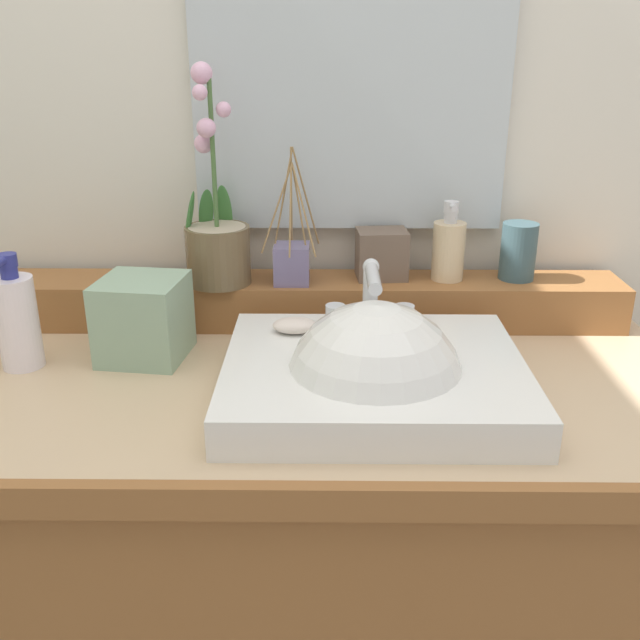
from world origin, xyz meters
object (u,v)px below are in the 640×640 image
Objects in this scene: tumbler_cup at (518,251)px; trinket_box at (382,254)px; sink_basin at (374,385)px; soap_dispenser at (449,248)px; tissue_box at (143,319)px; lotion_bottle at (17,320)px; reed_diffuser at (294,261)px; soap_bar at (295,325)px; potted_plant at (217,239)px.

tumbler_cup is 0.24m from trinket_box.
sink_basin is 4.22× the size of tumbler_cup.
sink_basin is 0.36m from soap_dispenser.
lotion_bottle is at bearing -168.05° from tissue_box.
tissue_box is at bearing 158.15° from sink_basin.
soap_dispenser reaches higher than trinket_box.
trinket_box reaches higher than tissue_box.
soap_dispenser reaches higher than sink_basin.
trinket_box is at bearing 84.65° from sink_basin.
reed_diffuser is (-0.40, -0.03, -0.01)m from tumbler_cup.
tumbler_cup is 0.66m from tissue_box.
soap_dispenser is 0.73m from lotion_bottle.
soap_bar is at bearing -153.00° from tumbler_cup.
potted_plant reaches higher than lotion_bottle.
soap_bar is 0.53× the size of tissue_box.
reed_diffuser reaches higher than lotion_bottle.
soap_bar is 0.19× the size of potted_plant.
soap_dispenser reaches higher than lotion_bottle.
tumbler_cup is at bearing 1.70° from soap_dispenser.
tumbler_cup reaches higher than sink_basin.
sink_basin is at bearing -43.38° from soap_bar.
potted_plant is at bearing -176.68° from soap_dispenser.
lotion_bottle reaches higher than sink_basin.
tumbler_cup is (0.54, 0.03, -0.03)m from potted_plant.
soap_bar is at bearing -130.57° from trinket_box.
soap_bar is 0.29× the size of reed_diffuser.
tumbler_cup is 0.40m from reed_diffuser.
lotion_bottle is at bearing -166.03° from tumbler_cup.
reed_diffuser reaches higher than trinket_box.
soap_dispenser is at bearing -178.30° from tumbler_cup.
soap_dispenser is at bearing 16.07° from lotion_bottle.
soap_bar is 0.49× the size of soap_dispenser.
soap_dispenser is 1.39× the size of tumbler_cup.
soap_bar is at bearing 0.74° from lotion_bottle.
tumbler_cup is at bearing 27.00° from soap_bar.
trinket_box is at bearing 178.78° from tumbler_cup.
lotion_bottle is at bearing -148.54° from potted_plant.
reed_diffuser is at bearing -175.33° from soap_dispenser.
tissue_box is (-0.24, -0.14, -0.06)m from reed_diffuser.
potted_plant is 3.63× the size of tumbler_cup.
lotion_bottle reaches higher than soap_bar.
trinket_box is (-0.12, 0.01, -0.01)m from soap_dispenser.
soap_dispenser is 0.54m from tissue_box.
soap_dispenser is at bearing 36.33° from soap_bar.
lotion_bottle is (-0.70, -0.20, -0.06)m from soap_dispenser.
soap_bar is 0.79× the size of trinket_box.
reed_diffuser reaches higher than tumbler_cup.
potted_plant is at bearing 31.46° from lotion_bottle.
lotion_bottle is at bearing -163.93° from soap_dispenser.
soap_dispenser is 0.12m from trinket_box.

